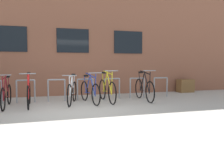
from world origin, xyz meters
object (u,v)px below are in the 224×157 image
object	(u,v)px
bicycle_red	(29,94)
bicycle_maroon	(6,95)
bicycle_white	(72,92)
bicycle_blue	(90,91)
planter_box	(185,86)
bicycle_yellow	(107,90)
bicycle_black	(144,89)

from	to	relation	value
bicycle_red	bicycle_maroon	bearing A→B (deg)	177.26
bicycle_maroon	bicycle_white	world-z (taller)	bicycle_maroon
bicycle_blue	bicycle_white	size ratio (longest dim) A/B	1.07
bicycle_white	planter_box	world-z (taller)	bicycle_white
bicycle_yellow	bicycle_blue	bearing A→B (deg)	-173.20
bicycle_yellow	bicycle_white	size ratio (longest dim) A/B	1.12
bicycle_maroon	bicycle_black	bearing A→B (deg)	0.96
bicycle_blue	bicycle_black	world-z (taller)	bicycle_black
bicycle_yellow	bicycle_red	bearing A→B (deg)	-176.17
bicycle_blue	bicycle_black	xyz separation A→B (m)	(1.97, 0.01, 0.02)
bicycle_blue	planter_box	xyz separation A→B (m)	(4.71, 1.52, -0.08)
bicycle_red	planter_box	size ratio (longest dim) A/B	2.45
bicycle_blue	bicycle_white	distance (m)	0.58
bicycle_red	planter_box	distance (m)	6.80
bicycle_red	bicycle_yellow	size ratio (longest dim) A/B	0.93
planter_box	bicycle_maroon	bearing A→B (deg)	-167.69
bicycle_maroon	bicycle_blue	distance (m)	2.53
bicycle_blue	bicycle_yellow	bearing A→B (deg)	6.80
bicycle_white	planter_box	size ratio (longest dim) A/B	2.35
bicycle_white	planter_box	bearing A→B (deg)	16.01
bicycle_maroon	bicycle_yellow	bearing A→B (deg)	2.50
bicycle_red	bicycle_blue	distance (m)	1.90
bicycle_maroon	planter_box	world-z (taller)	bicycle_maroon
bicycle_red	bicycle_yellow	distance (m)	2.51
bicycle_yellow	bicycle_black	size ratio (longest dim) A/B	1.00
bicycle_white	bicycle_black	size ratio (longest dim) A/B	0.90
planter_box	bicycle_yellow	bearing A→B (deg)	-160.61
bicycle_black	bicycle_red	bearing A→B (deg)	-178.43
bicycle_red	bicycle_maroon	size ratio (longest dim) A/B	0.99
bicycle_red	bicycle_yellow	xyz separation A→B (m)	(2.51, 0.17, 0.02)
bicycle_white	bicycle_red	bearing A→B (deg)	-175.93
bicycle_maroon	bicycle_yellow	distance (m)	3.15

